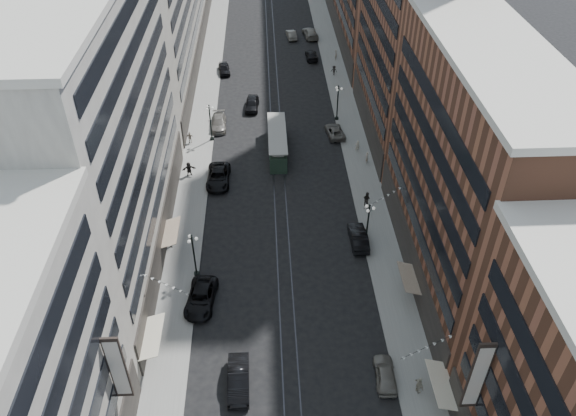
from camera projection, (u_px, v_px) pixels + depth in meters
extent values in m
plane|color=black|center=(276.00, 121.00, 84.17)|extent=(220.00, 220.00, 0.00)
cube|color=gray|center=(207.00, 92.00, 91.56)|extent=(4.00, 180.00, 0.15)
cube|color=gray|center=(341.00, 89.00, 92.36)|extent=(4.00, 180.00, 0.15)
cube|color=#2D2D33|center=(270.00, 91.00, 91.97)|extent=(0.12, 180.00, 0.02)
cube|color=#2D2D33|center=(278.00, 91.00, 92.02)|extent=(0.12, 180.00, 0.02)
cube|color=#ADA99A|center=(105.00, 138.00, 53.72)|extent=(8.00, 36.00, 28.00)
cube|color=brown|center=(466.00, 175.00, 52.29)|extent=(8.00, 30.00, 24.00)
cylinder|color=black|center=(197.00, 274.00, 58.59)|extent=(0.56, 0.56, 0.30)
cylinder|color=black|center=(194.00, 256.00, 57.07)|extent=(0.18, 0.18, 5.20)
sphere|color=black|center=(191.00, 236.00, 55.33)|extent=(0.24, 0.24, 0.24)
sphere|color=white|center=(196.00, 239.00, 55.60)|extent=(0.36, 0.36, 0.36)
sphere|color=white|center=(190.00, 236.00, 55.88)|extent=(0.36, 0.36, 0.36)
sphere|color=white|center=(189.00, 241.00, 55.27)|extent=(0.36, 0.36, 0.36)
cylinder|color=black|center=(212.00, 139.00, 79.73)|extent=(0.56, 0.56, 0.30)
cylinder|color=black|center=(211.00, 123.00, 78.21)|extent=(0.18, 0.18, 5.20)
sphere|color=black|center=(209.00, 105.00, 76.48)|extent=(0.24, 0.24, 0.24)
sphere|color=white|center=(212.00, 108.00, 76.74)|extent=(0.36, 0.36, 0.36)
sphere|color=white|center=(208.00, 107.00, 77.02)|extent=(0.36, 0.36, 0.36)
sphere|color=white|center=(207.00, 110.00, 76.41)|extent=(0.36, 0.36, 0.36)
cylinder|color=black|center=(366.00, 242.00, 62.40)|extent=(0.56, 0.56, 0.30)
cylinder|color=black|center=(367.00, 226.00, 60.88)|extent=(0.18, 0.18, 5.20)
sphere|color=black|center=(370.00, 205.00, 59.14)|extent=(0.24, 0.24, 0.24)
sphere|color=white|center=(374.00, 208.00, 59.40)|extent=(0.36, 0.36, 0.36)
sphere|color=white|center=(367.00, 206.00, 59.68)|extent=(0.36, 0.36, 0.36)
sphere|color=white|center=(368.00, 211.00, 59.07)|extent=(0.36, 0.36, 0.36)
cylinder|color=black|center=(337.00, 118.00, 84.32)|extent=(0.56, 0.56, 0.30)
cylinder|color=black|center=(338.00, 104.00, 82.80)|extent=(0.18, 0.18, 5.20)
sphere|color=black|center=(339.00, 86.00, 81.07)|extent=(0.24, 0.24, 0.24)
sphere|color=white|center=(342.00, 89.00, 81.33)|extent=(0.36, 0.36, 0.36)
sphere|color=white|center=(337.00, 88.00, 81.61)|extent=(0.36, 0.36, 0.36)
sphere|color=white|center=(337.00, 90.00, 81.00)|extent=(0.36, 0.36, 0.36)
cube|color=#233729|center=(277.00, 144.00, 76.87)|extent=(2.28, 10.95, 2.37)
cube|color=gray|center=(277.00, 135.00, 75.97)|extent=(1.46, 10.04, 0.55)
cube|color=gray|center=(277.00, 133.00, 75.74)|extent=(2.46, 11.13, 0.14)
cylinder|color=black|center=(278.00, 166.00, 74.19)|extent=(2.10, 0.64, 0.64)
cylinder|color=black|center=(276.00, 134.00, 80.63)|extent=(2.10, 0.64, 0.64)
imported|color=black|center=(201.00, 298.00, 55.26)|extent=(3.31, 6.06, 1.61)
imported|color=slate|center=(385.00, 374.00, 48.44)|extent=(1.93, 4.37, 1.46)
imported|color=black|center=(238.00, 379.00, 47.87)|extent=(1.89, 5.20, 1.71)
imported|color=black|center=(169.00, 241.00, 61.41)|extent=(0.92, 0.52, 1.87)
imported|color=#AAA38D|center=(419.00, 385.00, 47.15)|extent=(0.86, 1.18, 1.84)
imported|color=black|center=(218.00, 177.00, 71.39)|extent=(2.94, 6.20, 1.71)
imported|color=slate|center=(219.00, 123.00, 82.32)|extent=(2.35, 5.41, 1.55)
imported|color=black|center=(224.00, 69.00, 96.94)|extent=(2.37, 4.76, 1.56)
imported|color=black|center=(358.00, 237.00, 62.29)|extent=(1.90, 5.11, 1.67)
imported|color=#65615A|center=(335.00, 131.00, 80.57)|extent=(2.85, 5.16, 1.37)
imported|color=black|center=(312.00, 55.00, 101.59)|extent=(2.09, 4.92, 1.41)
imported|color=black|center=(252.00, 104.00, 86.77)|extent=(2.39, 5.12, 1.70)
imported|color=slate|center=(291.00, 35.00, 109.24)|extent=(2.07, 4.77, 1.53)
imported|color=black|center=(189.00, 169.00, 72.33)|extent=(1.84, 0.92, 1.91)
imported|color=#A6998A|center=(190.00, 138.00, 78.58)|extent=(1.05, 0.54, 1.73)
imported|color=black|center=(367.00, 199.00, 67.36)|extent=(1.02, 1.00, 1.90)
imported|color=#BAB19A|center=(357.00, 146.00, 76.85)|extent=(0.64, 0.43, 1.71)
imported|color=black|center=(334.00, 70.00, 95.89)|extent=(1.17, 0.71, 1.69)
imported|color=slate|center=(310.00, 33.00, 109.63)|extent=(3.20, 6.29, 1.75)
imported|color=gray|center=(336.00, 55.00, 100.69)|extent=(0.58, 0.77, 1.91)
imported|color=#BBAC9B|center=(367.00, 157.00, 74.65)|extent=(0.69, 0.73, 1.69)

